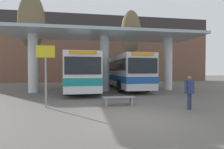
{
  "coord_description": "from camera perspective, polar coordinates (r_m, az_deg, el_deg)",
  "views": [
    {
      "loc": [
        -1.88,
        -6.5,
        1.89
      ],
      "look_at": [
        0.0,
        5.07,
        1.6
      ],
      "focal_mm": 28.0,
      "sensor_mm": 36.0,
      "label": 1
    }
  ],
  "objects": [
    {
      "name": "ground_plane",
      "position": [
        7.03,
        6.84,
        -14.19
      ],
      "size": [
        100.0,
        100.0,
        0.0
      ],
      "primitive_type": "plane",
      "color": "#605B56"
    },
    {
      "name": "townhouse_backdrop",
      "position": [
        29.27,
        -5.51,
        10.2
      ],
      "size": [
        40.0,
        0.58,
        10.99
      ],
      "color": "brown",
      "rests_on": "ground_plane"
    },
    {
      "name": "station_canopy",
      "position": [
        16.02,
        -2.41,
        9.98
      ],
      "size": [
        17.25,
        5.23,
        5.2
      ],
      "color": "silver",
      "rests_on": "ground_plane"
    },
    {
      "name": "transit_bus_left_bay",
      "position": [
        17.37,
        -10.04,
        1.04
      ],
      "size": [
        3.1,
        12.21,
        3.18
      ],
      "rotation": [
        0.0,
        0.0,
        3.18
      ],
      "color": "silver",
      "rests_on": "ground_plane"
    },
    {
      "name": "transit_bus_center_bay",
      "position": [
        18.52,
        3.71,
        1.17
      ],
      "size": [
        2.98,
        11.6,
        3.23
      ],
      "rotation": [
        0.0,
        0.0,
        3.17
      ],
      "color": "silver",
      "rests_on": "ground_plane"
    },
    {
      "name": "waiting_bench_near_pillar",
      "position": [
        9.48,
        2.18,
        -7.98
      ],
      "size": [
        1.71,
        0.44,
        0.46
      ],
      "color": "gray",
      "rests_on": "ground_plane"
    },
    {
      "name": "info_sign_platform",
      "position": [
        9.4,
        -20.85,
        3.35
      ],
      "size": [
        0.9,
        0.09,
        3.13
      ],
      "color": "gray",
      "rests_on": "ground_plane"
    },
    {
      "name": "pedestrian_waiting",
      "position": [
        9.14,
        23.96,
        -4.4
      ],
      "size": [
        0.58,
        0.37,
        1.61
      ],
      "rotation": [
        0.0,
        0.0,
        0.37
      ],
      "color": "#333856",
      "rests_on": "ground_plane"
    },
    {
      "name": "poplar_tree_behind_left",
      "position": [
        23.38,
        6.17,
        13.38
      ],
      "size": [
        2.57,
        2.57,
        9.65
      ],
      "color": "#473A2B",
      "rests_on": "ground_plane"
    },
    {
      "name": "poplar_tree_behind_right",
      "position": [
        20.99,
        -24.76,
        15.21
      ],
      "size": [
        2.7,
        2.7,
        9.98
      ],
      "color": "#473A2B",
      "rests_on": "ground_plane"
    },
    {
      "name": "parked_car_street",
      "position": [
        24.56,
        -5.74,
        -0.67
      ],
      "size": [
        4.4,
        2.19,
        2.04
      ],
      "rotation": [
        0.0,
        0.0,
        -0.05
      ],
      "color": "black",
      "rests_on": "ground_plane"
    }
  ]
}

